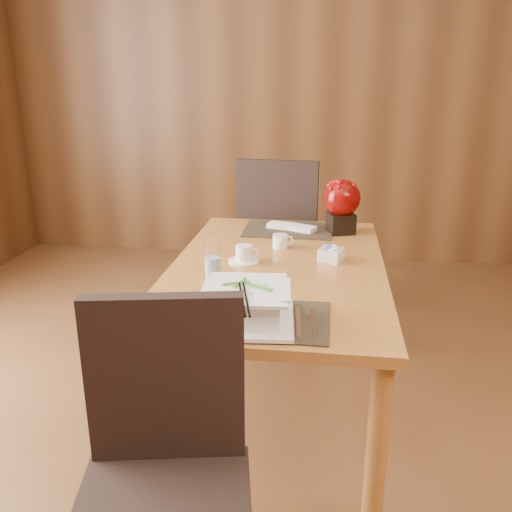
# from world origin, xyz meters

# --- Properties ---
(ground) EXTENTS (6.00, 6.00, 0.00)m
(ground) POSITION_xyz_m (0.00, 0.00, 0.00)
(ground) COLOR brown
(ground) RESTS_ON ground
(back_wall) EXTENTS (5.00, 0.02, 2.80)m
(back_wall) POSITION_xyz_m (0.00, 3.00, 1.40)
(back_wall) COLOR brown
(back_wall) RESTS_ON ground
(dining_table) EXTENTS (0.90, 1.50, 0.75)m
(dining_table) POSITION_xyz_m (0.00, 0.60, 0.65)
(dining_table) COLOR #A76B2E
(dining_table) RESTS_ON ground
(placemat_near) EXTENTS (0.45, 0.33, 0.01)m
(placemat_near) POSITION_xyz_m (0.00, 0.05, 0.75)
(placemat_near) COLOR black
(placemat_near) RESTS_ON dining_table
(placemat_far) EXTENTS (0.45, 0.33, 0.01)m
(placemat_far) POSITION_xyz_m (0.00, 1.15, 0.75)
(placemat_far) COLOR black
(placemat_far) RESTS_ON dining_table
(soup_setting) EXTENTS (0.33, 0.33, 0.12)m
(soup_setting) POSITION_xyz_m (-0.04, 0.02, 0.81)
(soup_setting) COLOR white
(soup_setting) RESTS_ON dining_table
(coffee_cup) EXTENTS (0.13, 0.13, 0.08)m
(coffee_cup) POSITION_xyz_m (-0.15, 0.62, 0.78)
(coffee_cup) COLOR white
(coffee_cup) RESTS_ON dining_table
(water_glass) EXTENTS (0.07, 0.07, 0.16)m
(water_glass) POSITION_xyz_m (-0.24, 0.42, 0.83)
(water_glass) COLOR white
(water_glass) RESTS_ON dining_table
(creamer_jug) EXTENTS (0.11, 0.11, 0.06)m
(creamer_jug) POSITION_xyz_m (-0.01, 0.84, 0.78)
(creamer_jug) COLOR white
(creamer_jug) RESTS_ON dining_table
(sugar_caddy) EXTENTS (0.12, 0.12, 0.06)m
(sugar_caddy) POSITION_xyz_m (0.22, 0.68, 0.78)
(sugar_caddy) COLOR white
(sugar_caddy) RESTS_ON dining_table
(berry_decor) EXTENTS (0.19, 0.19, 0.27)m
(berry_decor) POSITION_xyz_m (0.27, 1.14, 0.90)
(berry_decor) COLOR black
(berry_decor) RESTS_ON dining_table
(napkins_far) EXTENTS (0.27, 0.18, 0.02)m
(napkins_far) POSITION_xyz_m (0.03, 1.15, 0.77)
(napkins_far) COLOR white
(napkins_far) RESTS_ON dining_table
(bread_plate) EXTENTS (0.21, 0.21, 0.01)m
(bread_plate) POSITION_xyz_m (-0.37, 0.03, 0.76)
(bread_plate) COLOR white
(bread_plate) RESTS_ON dining_table
(near_chair) EXTENTS (0.53, 0.53, 0.97)m
(near_chair) POSITION_xyz_m (-0.20, -0.43, 0.55)
(near_chair) COLOR black
(near_chair) RESTS_ON ground
(far_chair) EXTENTS (0.53, 0.53, 1.06)m
(far_chair) POSITION_xyz_m (-0.08, 1.62, 0.60)
(far_chair) COLOR black
(far_chair) RESTS_ON ground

